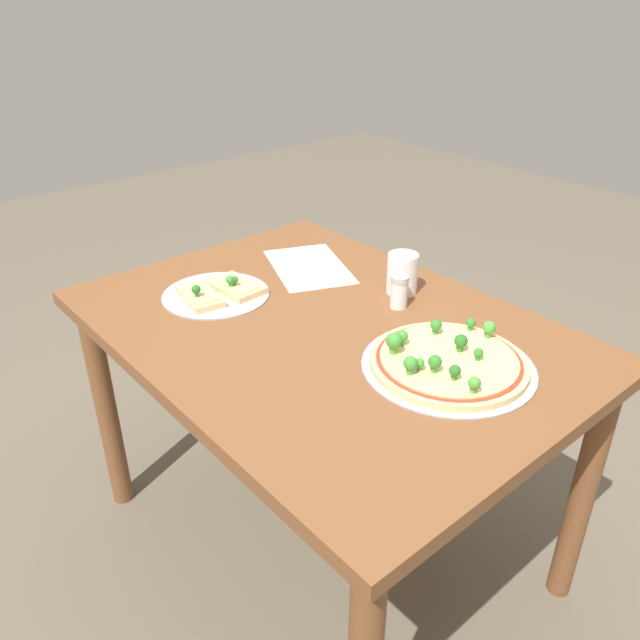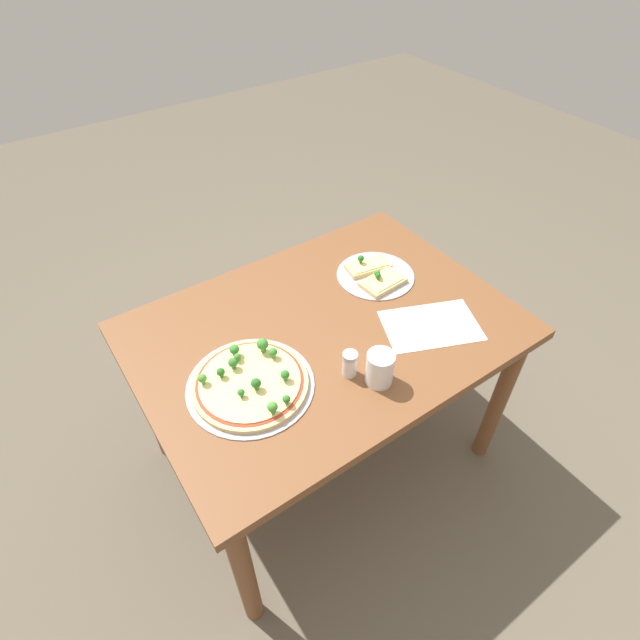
{
  "view_description": "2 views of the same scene",
  "coord_description": "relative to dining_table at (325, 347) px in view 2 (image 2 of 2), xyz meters",
  "views": [
    {
      "loc": [
        0.99,
        -0.86,
        1.45
      ],
      "look_at": [
        0.01,
        -0.02,
        0.75
      ],
      "focal_mm": 35.0,
      "sensor_mm": 36.0,
      "label": 1
    },
    {
      "loc": [
        0.67,
        0.94,
        1.86
      ],
      "look_at": [
        0.01,
        -0.02,
        0.75
      ],
      "focal_mm": 28.0,
      "sensor_mm": 36.0,
      "label": 2
    }
  ],
  "objects": [
    {
      "name": "drinking_cup",
      "position": [
        0.0,
        0.27,
        0.15
      ],
      "size": [
        0.08,
        0.08,
        0.11
      ],
      "primitive_type": "cylinder",
      "color": "white",
      "rests_on": "dining_table"
    },
    {
      "name": "paper_menu",
      "position": [
        -0.29,
        0.19,
        0.09
      ],
      "size": [
        0.36,
        0.3,
        0.0
      ],
      "primitive_type": "cube",
      "rotation": [
        0.0,
        0.0,
        -0.4
      ],
      "color": "white",
      "rests_on": "dining_table"
    },
    {
      "name": "ground_plane",
      "position": [
        0.0,
        0.0,
        -0.63
      ],
      "size": [
        8.0,
        8.0,
        0.0
      ],
      "primitive_type": "plane",
      "color": "brown"
    },
    {
      "name": "dining_table",
      "position": [
        0.0,
        0.0,
        0.0
      ],
      "size": [
        1.21,
        0.87,
        0.73
      ],
      "color": "brown",
      "rests_on": "ground_plane"
    },
    {
      "name": "pizza_tray_whole",
      "position": [
        0.31,
        0.08,
        0.11
      ],
      "size": [
        0.37,
        0.37,
        0.07
      ],
      "color": "#A3A3A8",
      "rests_on": "dining_table"
    },
    {
      "name": "condiment_shaker",
      "position": [
        0.05,
        0.2,
        0.14
      ],
      "size": [
        0.05,
        0.05,
        0.09
      ],
      "color": "silver",
      "rests_on": "dining_table"
    },
    {
      "name": "pizza_tray_slice",
      "position": [
        -0.3,
        -0.11,
        0.1
      ],
      "size": [
        0.28,
        0.28,
        0.06
      ],
      "color": "#A3A3A8",
      "rests_on": "dining_table"
    }
  ]
}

